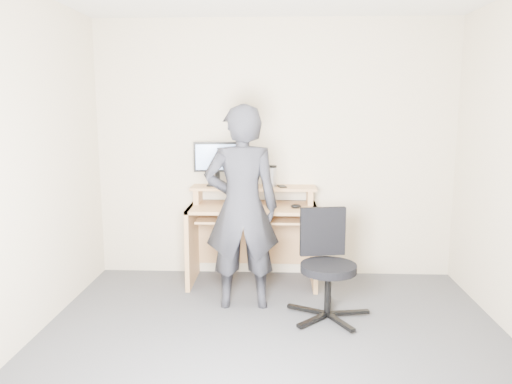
# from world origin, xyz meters

# --- Properties ---
(ground) EXTENTS (3.50, 3.50, 0.00)m
(ground) POSITION_xyz_m (0.00, 0.00, 0.00)
(ground) COLOR #4D4E52
(ground) RESTS_ON ground
(back_wall) EXTENTS (3.50, 0.02, 2.50)m
(back_wall) POSITION_xyz_m (0.00, 1.75, 1.25)
(back_wall) COLOR beige
(back_wall) RESTS_ON ground
(desk) EXTENTS (1.20, 0.60, 0.91)m
(desk) POSITION_xyz_m (-0.20, 1.53, 0.55)
(desk) COLOR tan
(desk) RESTS_ON ground
(monitor) EXTENTS (0.45, 0.13, 0.42)m
(monitor) POSITION_xyz_m (-0.55, 1.62, 1.16)
(monitor) COLOR black
(monitor) RESTS_ON desk
(external_drive) EXTENTS (0.09, 0.14, 0.20)m
(external_drive) POSITION_xyz_m (-0.25, 1.59, 1.01)
(external_drive) COLOR black
(external_drive) RESTS_ON desk
(travel_mug) EXTENTS (0.08, 0.08, 0.18)m
(travel_mug) POSITION_xyz_m (-0.02, 1.61, 1.00)
(travel_mug) COLOR #AEAEB2
(travel_mug) RESTS_ON desk
(smartphone) EXTENTS (0.10, 0.14, 0.01)m
(smartphone) POSITION_xyz_m (0.07, 1.59, 0.92)
(smartphone) COLOR black
(smartphone) RESTS_ON desk
(charger) EXTENTS (0.05, 0.04, 0.03)m
(charger) POSITION_xyz_m (-0.40, 1.53, 0.93)
(charger) COLOR black
(charger) RESTS_ON desk
(headphones) EXTENTS (0.18, 0.18, 0.06)m
(headphones) POSITION_xyz_m (-0.33, 1.68, 0.92)
(headphones) COLOR silver
(headphones) RESTS_ON desk
(keyboard) EXTENTS (0.49, 0.27, 0.03)m
(keyboard) POSITION_xyz_m (-0.28, 1.36, 0.67)
(keyboard) COLOR black
(keyboard) RESTS_ON desk
(mouse) EXTENTS (0.11, 0.08, 0.04)m
(mouse) POSITION_xyz_m (0.20, 1.35, 0.77)
(mouse) COLOR black
(mouse) RESTS_ON desk
(office_chair) EXTENTS (0.66, 0.66, 0.84)m
(office_chair) POSITION_xyz_m (0.42, 0.72, 0.46)
(office_chair) COLOR black
(office_chair) RESTS_ON ground
(person) EXTENTS (0.65, 0.46, 1.69)m
(person) POSITION_xyz_m (-0.26, 0.88, 0.85)
(person) COLOR black
(person) RESTS_ON ground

